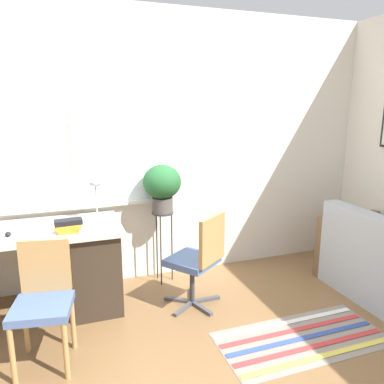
{
  "coord_description": "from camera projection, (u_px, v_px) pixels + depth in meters",
  "views": [
    {
      "loc": [
        -0.43,
        -2.88,
        1.77
      ],
      "look_at": [
        0.65,
        0.18,
        1.02
      ],
      "focal_mm": 35.0,
      "sensor_mm": 36.0,
      "label": 1
    }
  ],
  "objects": [
    {
      "name": "office_chair_swivel",
      "position": [
        199.0,
        259.0,
        3.29
      ],
      "size": [
        0.56,
        0.56,
        0.87
      ],
      "rotation": [
        0.0,
        0.0,
        3.78
      ],
      "color": "#47474C",
      "rests_on": "ground_plane"
    },
    {
      "name": "floor_rug_striped",
      "position": [
        302.0,
        339.0,
        2.91
      ],
      "size": [
        1.33,
        0.63,
        0.01
      ],
      "color": "gray",
      "rests_on": "ground_plane"
    },
    {
      "name": "wall_back_with_window",
      "position": [
        105.0,
        150.0,
        3.61
      ],
      "size": [
        9.0,
        0.12,
        2.7
      ],
      "color": "white",
      "rests_on": "ground_plane"
    },
    {
      "name": "book_stack",
      "position": [
        68.0,
        226.0,
        3.05
      ],
      "size": [
        0.23,
        0.17,
        0.1
      ],
      "color": "orange",
      "rests_on": "desk"
    },
    {
      "name": "ground_plane",
      "position": [
        127.0,
        319.0,
        3.18
      ],
      "size": [
        14.0,
        14.0,
        0.0
      ],
      "primitive_type": "plane",
      "color": "brown"
    },
    {
      "name": "plant_stand",
      "position": [
        163.0,
        224.0,
        3.74
      ],
      "size": [
        0.22,
        0.22,
        0.74
      ],
      "color": "#333338",
      "rests_on": "ground_plane"
    },
    {
      "name": "mouse",
      "position": [
        8.0,
        234.0,
        2.95
      ],
      "size": [
        0.05,
        0.08,
        0.04
      ],
      "color": "black",
      "rests_on": "desk"
    },
    {
      "name": "desk_lamp",
      "position": [
        96.0,
        189.0,
        3.29
      ],
      "size": [
        0.11,
        0.11,
        0.39
      ],
      "color": "#ADADB2",
      "rests_on": "desk"
    },
    {
      "name": "desk",
      "position": [
        12.0,
        273.0,
        3.13
      ],
      "size": [
        1.83,
        0.73,
        0.76
      ],
      "color": "beige",
      "rests_on": "ground_plane"
    },
    {
      "name": "potted_plant",
      "position": [
        162.0,
        184.0,
        3.65
      ],
      "size": [
        0.37,
        0.37,
        0.47
      ],
      "color": "#514C47",
      "rests_on": "plant_stand"
    },
    {
      "name": "couch_loveseat",
      "position": [
        384.0,
        267.0,
        3.51
      ],
      "size": [
        0.75,
        1.18,
        0.84
      ],
      "rotation": [
        0.0,
        0.0,
        1.57
      ],
      "color": "#9EA8B2",
      "rests_on": "ground_plane"
    },
    {
      "name": "desk_chair_wooden",
      "position": [
        43.0,
        299.0,
        2.57
      ],
      "size": [
        0.44,
        0.45,
        0.85
      ],
      "rotation": [
        0.0,
        0.0,
        -0.17
      ],
      "color": "#B2844C",
      "rests_on": "ground_plane"
    }
  ]
}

